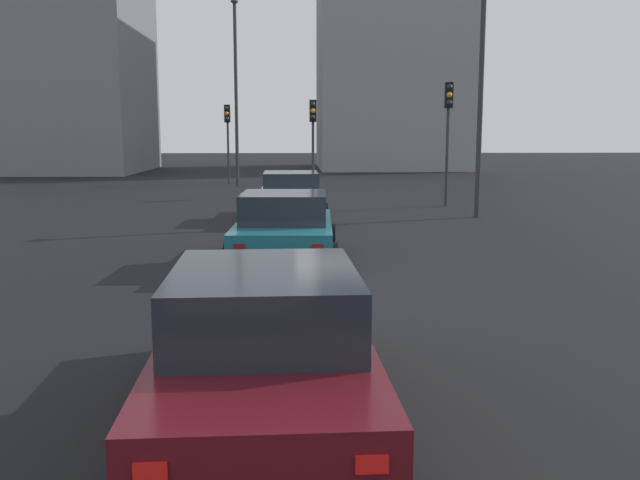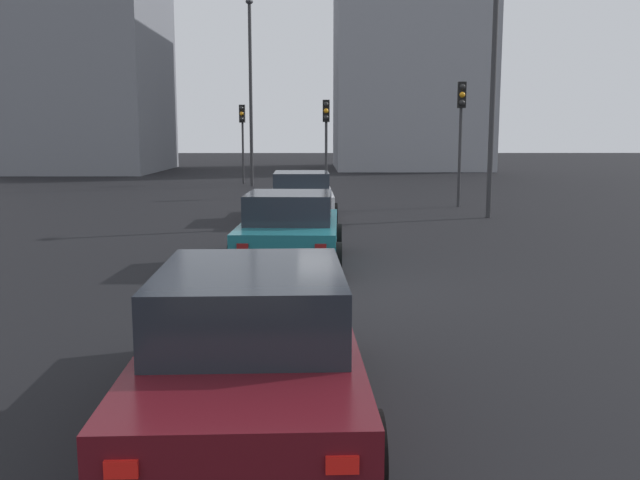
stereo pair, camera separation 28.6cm
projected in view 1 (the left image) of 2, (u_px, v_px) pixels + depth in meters
The scene contains 11 objects.
ground_plane at pixel (369, 293), 11.93m from camera, with size 160.00×160.00×0.20m, color black.
car_white_right_lead at pixel (291, 196), 21.24m from camera, with size 4.76×2.11×1.46m.
car_teal_right_second at pixel (284, 229), 14.01m from camera, with size 4.29×2.22×1.46m.
car_maroon_right_third at pixel (265, 347), 6.29m from camera, with size 4.67×2.13×1.47m.
traffic_light_near_left at pixel (448, 118), 24.56m from camera, with size 0.32×0.29×4.39m.
traffic_light_near_right at pixel (227, 127), 35.64m from camera, with size 0.33×0.30×4.05m.
traffic_light_far_left at pixel (313, 127), 28.77m from camera, with size 0.32×0.29×3.97m.
street_lamp_kerbside at pixel (481, 77), 21.20m from camera, with size 0.56×0.36×7.34m.
street_lamp_far at pixel (236, 80), 33.63m from camera, with size 0.56×0.36×8.94m.
building_facade_left at pixel (391, 55), 51.22m from camera, with size 11.76×10.68×16.56m, color gray.
building_facade_center at pixel (74, 67), 46.73m from camera, with size 12.14×8.97×14.03m, color slate.
Camera 1 is at (-11.61, 1.28, 2.63)m, focal length 39.05 mm.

